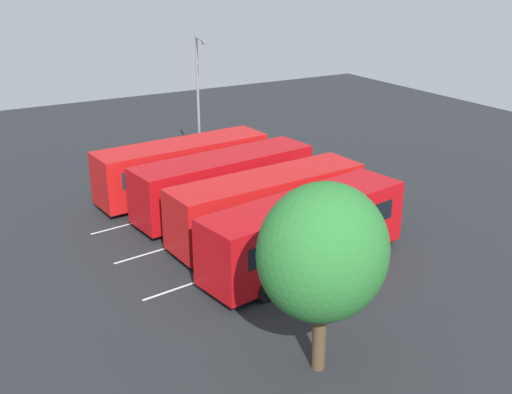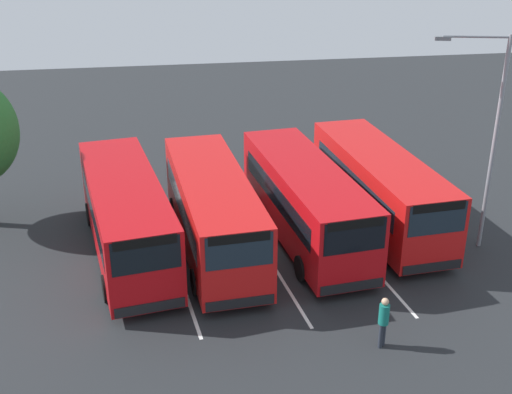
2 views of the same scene
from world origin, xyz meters
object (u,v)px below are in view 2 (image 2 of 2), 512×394
Objects in this scene: bus_far_left at (126,214)px; bus_far_right at (379,187)px; bus_center_right at (305,200)px; bus_center_left at (213,210)px; street_lamp at (489,131)px; pedestrian at (384,318)px.

bus_far_left is 10.44m from bus_far_right.
bus_center_left is at bearing -90.78° from bus_center_right.
bus_far_left is 7.02m from bus_center_right.
street_lamp reaches higher than bus_far_right.
bus_center_left is at bearing 6.15° from street_lamp.
pedestrian is (7.42, 0.70, -0.69)m from bus_center_right.
bus_far_left and bus_center_right have the same top height.
pedestrian is (7.21, 7.72, -0.69)m from bus_far_left.
street_lamp is (-5.72, 5.80, 3.77)m from pedestrian.
bus_far_right is 8.69m from pedestrian.
bus_center_right and bus_far_right have the same top height.
bus_far_right reaches higher than pedestrian.
bus_far_right is at bearing 86.74° from bus_far_left.
bus_far_left is 13.94m from street_lamp.
bus_far_right is at bearing 95.30° from bus_center_left.
bus_far_left is 1.20× the size of street_lamp.
bus_center_left is 3.74m from bus_center_right.
bus_center_left is 8.36m from pedestrian.
bus_center_right is 1.00× the size of bus_far_right.
pedestrian is at bearing 38.00° from bus_far_left.
street_lamp is at bearing 74.76° from bus_far_left.
street_lamp is at bearing -84.14° from pedestrian.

